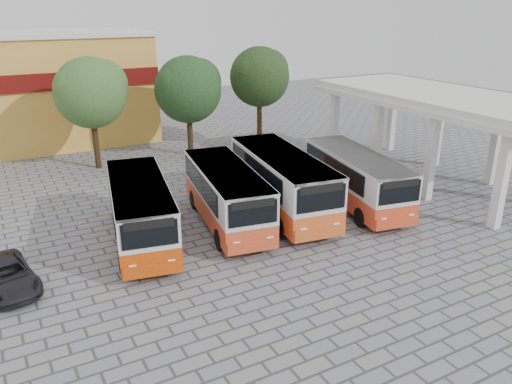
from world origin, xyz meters
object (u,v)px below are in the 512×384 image
parked_car (7,276)px  bus_far_right (356,176)px  bus_centre_right (282,180)px  bus_far_left (140,208)px  bus_centre_left (226,193)px

parked_car → bus_far_right: bearing=-8.6°
bus_far_right → parked_car: (-17.01, -0.35, -1.11)m
bus_centre_right → bus_far_left: bearing=-172.3°
bus_far_left → bus_centre_right: bearing=10.1°
bus_far_left → bus_far_right: bearing=5.0°
bus_centre_left → parked_car: bus_centre_left is taller
bus_centre_left → bus_centre_right: (3.13, -0.02, 0.15)m
bus_far_left → bus_centre_left: 4.24m
bus_centre_left → parked_car: size_ratio=2.09×
bus_centre_right → bus_centre_left: bearing=-172.0°
bus_far_left → bus_centre_right: (7.36, -0.08, 0.16)m
bus_centre_right → bus_far_right: size_ratio=1.08×
bus_far_right → parked_car: 17.05m
bus_far_right → bus_centre_left: bearing=-178.6°
bus_centre_right → bus_far_right: 4.11m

